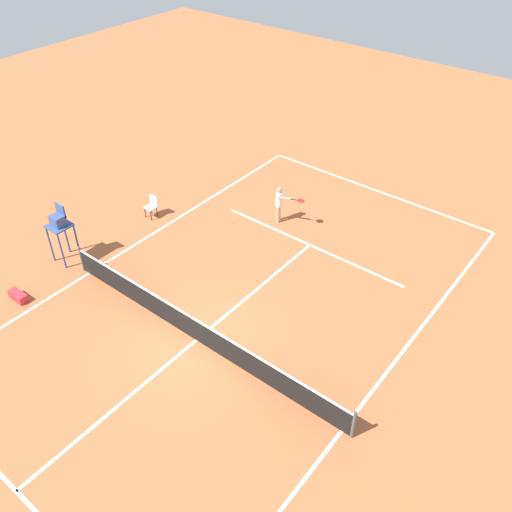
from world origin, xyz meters
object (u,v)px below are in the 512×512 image
object	(u,v)px
courtside_chair_mid	(152,205)
umpire_chair	(59,225)
tennis_ball	(232,222)
player_serving	(280,202)
equipment_bag	(18,296)

from	to	relation	value
courtside_chair_mid	umpire_chair	bearing A→B (deg)	85.20
tennis_ball	player_serving	bearing A→B (deg)	-138.49
player_serving	courtside_chair_mid	world-z (taller)	player_serving
umpire_chair	equipment_bag	distance (m)	2.92
player_serving	tennis_ball	bearing A→B (deg)	-68.98
courtside_chair_mid	equipment_bag	xyz separation A→B (m)	(-0.18, 6.56, -0.38)
courtside_chair_mid	equipment_bag	world-z (taller)	courtside_chair_mid
umpire_chair	courtside_chair_mid	xyz separation A→B (m)	(-0.34, -4.08, -1.07)
player_serving	tennis_ball	size ratio (longest dim) A/B	24.15
umpire_chair	equipment_bag	bearing A→B (deg)	101.99
umpire_chair	equipment_bag	xyz separation A→B (m)	(-0.53, 2.48, -1.46)
courtside_chair_mid	equipment_bag	distance (m)	6.57
tennis_ball	courtside_chair_mid	size ratio (longest dim) A/B	0.07
courtside_chair_mid	equipment_bag	bearing A→B (deg)	91.60
umpire_chair	courtside_chair_mid	bearing A→B (deg)	-94.80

